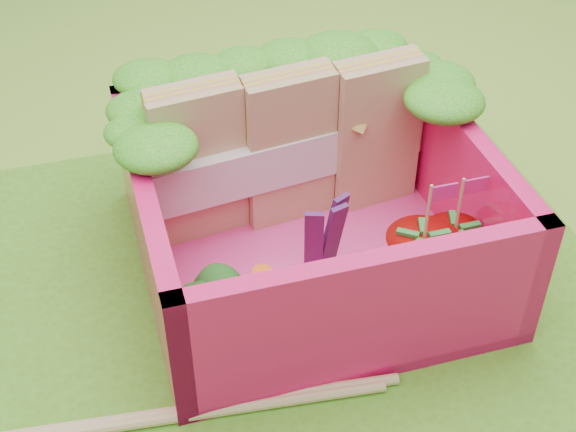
% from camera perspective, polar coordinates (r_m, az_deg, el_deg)
% --- Properties ---
extents(ground, '(14.00, 14.00, 0.00)m').
position_cam_1_polar(ground, '(3.03, 0.10, -7.97)').
color(ground, '#90C437').
rests_on(ground, ground).
extents(placemat, '(2.60, 2.60, 0.03)m').
position_cam_1_polar(placemat, '(3.02, 0.10, -7.77)').
color(placemat, '#5B9D23').
rests_on(placemat, ground).
extents(bento_floor, '(1.30, 1.30, 0.05)m').
position_cam_1_polar(bento_floor, '(3.24, 1.45, -2.81)').
color(bento_floor, '#FF419C').
rests_on(bento_floor, placemat).
extents(bento_box, '(1.30, 1.30, 0.55)m').
position_cam_1_polar(bento_box, '(3.07, 1.53, 0.65)').
color(bento_box, '#FB1563').
rests_on(bento_box, placemat).
extents(lettuce_ruffle, '(1.43, 0.76, 0.11)m').
position_cam_1_polar(lettuce_ruffle, '(3.23, -0.74, 9.92)').
color(lettuce_ruffle, '#1F8618').
rests_on(lettuce_ruffle, bento_box).
extents(sandwich_stack, '(1.19, 0.32, 0.65)m').
position_cam_1_polar(sandwich_stack, '(3.23, 0.15, 4.90)').
color(sandwich_stack, tan).
rests_on(sandwich_stack, bento_floor).
extents(broccoli, '(0.33, 0.33, 0.24)m').
position_cam_1_polar(broccoli, '(2.80, -5.33, -5.83)').
color(broccoli, '#64A24E').
rests_on(broccoli, bento_floor).
extents(carrot_sticks, '(0.12, 0.14, 0.26)m').
position_cam_1_polar(carrot_sticks, '(2.84, -2.10, -6.06)').
color(carrot_sticks, orange).
rests_on(carrot_sticks, bento_floor).
extents(purple_wedges, '(0.17, 0.11, 0.38)m').
position_cam_1_polar(purple_wedges, '(2.98, 2.72, -1.66)').
color(purple_wedges, '#4D1959').
rests_on(purple_wedges, bento_floor).
extents(strawberry_left, '(0.27, 0.27, 0.51)m').
position_cam_1_polar(strawberry_left, '(2.98, 9.38, -3.53)').
color(strawberry_left, red).
rests_on(strawberry_left, bento_floor).
extents(strawberry_right, '(0.23, 0.23, 0.47)m').
position_cam_1_polar(strawberry_right, '(3.09, 11.54, -2.54)').
color(strawberry_right, red).
rests_on(strawberry_right, bento_floor).
extents(snap_peas, '(0.73, 0.51, 0.05)m').
position_cam_1_polar(snap_peas, '(3.14, 8.29, -3.66)').
color(snap_peas, '#60BF3C').
rests_on(snap_peas, bento_floor).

